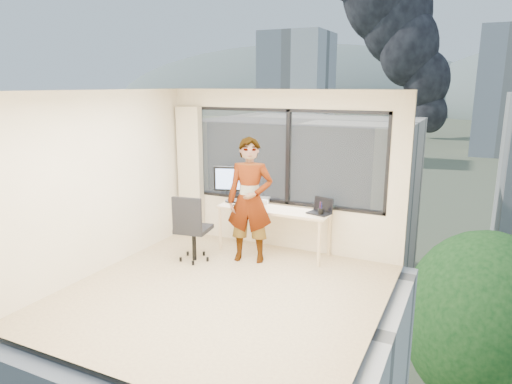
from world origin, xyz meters
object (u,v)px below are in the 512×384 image
Objects in this scene: monitor at (232,184)px; handbag at (326,205)px; desk at (274,230)px; person at (250,200)px; laptop at (319,207)px; chair at (194,227)px; game_console at (260,200)px.

monitor reaches higher than handbag.
desk is 0.77m from person.
monitor reaches higher than desk.
laptop is at bearing 9.17° from person.
laptop is at bearing 16.37° from chair.
laptop is at bearing -20.31° from monitor.
person is 1.06m from laptop.
monitor is at bearing -170.69° from game_console.
game_console is at bearing 50.80° from chair.
desk is at bearing -165.94° from laptop.
person reaches higher than handbag.
monitor is 2.41× the size of handbag.
monitor reaches higher than laptop.
chair reaches higher than game_console.
game_console is at bearing 86.67° from person.
person reaches higher than desk.
person reaches higher than game_console.
handbag is at bearing 12.22° from desk.
desk is 2.99× the size of monitor.
chair is 0.56× the size of person.
chair reaches higher than handbag.
chair is (-0.98, -0.84, 0.16)m from desk.
laptop is (0.96, 0.44, -0.10)m from person.
laptop is (0.76, -0.02, 0.48)m from desk.
person is 6.44× the size of game_console.
handbag is at bearing -13.32° from monitor.
chair is at bearing -167.41° from handbag.
chair is at bearing -118.25° from monitor.
desk is at bearing 51.23° from person.
laptop is at bearing -24.22° from game_console.
chair is 3.00× the size of laptop.
desk is 6.06× the size of game_console.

